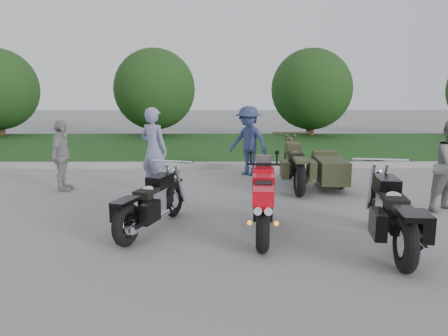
{
  "coord_description": "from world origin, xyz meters",
  "views": [
    {
      "loc": [
        -0.02,
        -6.25,
        2.23
      ],
      "look_at": [
        0.02,
        1.57,
        0.8
      ],
      "focal_mm": 35.0,
      "sensor_mm": 36.0,
      "label": 1
    }
  ],
  "objects_px": {
    "sportbike_red": "(263,201)",
    "cruiser_sidecar": "(315,168)",
    "cruiser_left": "(150,205)",
    "person_denim": "(248,141)",
    "person_back": "(62,156)",
    "person_stripe": "(154,150)",
    "cruiser_right": "(392,216)"
  },
  "relations": [
    {
      "from": "sportbike_red",
      "to": "person_stripe",
      "type": "relative_size",
      "value": 1.1
    },
    {
      "from": "cruiser_right",
      "to": "person_back",
      "type": "height_order",
      "value": "person_back"
    },
    {
      "from": "cruiser_left",
      "to": "person_back",
      "type": "xyz_separation_m",
      "value": [
        -2.37,
        2.82,
        0.35
      ]
    },
    {
      "from": "cruiser_sidecar",
      "to": "person_back",
      "type": "bearing_deg",
      "value": -175.82
    },
    {
      "from": "cruiser_sidecar",
      "to": "person_denim",
      "type": "relative_size",
      "value": 1.44
    },
    {
      "from": "cruiser_sidecar",
      "to": "person_back",
      "type": "relative_size",
      "value": 1.65
    },
    {
      "from": "person_denim",
      "to": "cruiser_left",
      "type": "bearing_deg",
      "value": -72.21
    },
    {
      "from": "cruiser_left",
      "to": "cruiser_right",
      "type": "distance_m",
      "value": 3.58
    },
    {
      "from": "person_denim",
      "to": "cruiser_right",
      "type": "bearing_deg",
      "value": -33.35
    },
    {
      "from": "cruiser_left",
      "to": "person_denim",
      "type": "distance_m",
      "value": 4.95
    },
    {
      "from": "sportbike_red",
      "to": "cruiser_right",
      "type": "height_order",
      "value": "sportbike_red"
    },
    {
      "from": "sportbike_red",
      "to": "cruiser_sidecar",
      "type": "height_order",
      "value": "cruiser_sidecar"
    },
    {
      "from": "cruiser_left",
      "to": "person_stripe",
      "type": "xyz_separation_m",
      "value": [
        -0.34,
        2.74,
        0.49
      ]
    },
    {
      "from": "cruiser_left",
      "to": "person_stripe",
      "type": "height_order",
      "value": "person_stripe"
    },
    {
      "from": "person_denim",
      "to": "person_back",
      "type": "bearing_deg",
      "value": -117.82
    },
    {
      "from": "cruiser_right",
      "to": "person_stripe",
      "type": "relative_size",
      "value": 1.34
    },
    {
      "from": "cruiser_right",
      "to": "person_back",
      "type": "xyz_separation_m",
      "value": [
        -5.86,
        3.63,
        0.29
      ]
    },
    {
      "from": "sportbike_red",
      "to": "person_stripe",
      "type": "height_order",
      "value": "person_stripe"
    },
    {
      "from": "cruiser_right",
      "to": "cruiser_sidecar",
      "type": "bearing_deg",
      "value": 102.36
    },
    {
      "from": "person_stripe",
      "to": "person_denim",
      "type": "xyz_separation_m",
      "value": [
        2.16,
        1.84,
        -0.03
      ]
    },
    {
      "from": "cruiser_sidecar",
      "to": "person_stripe",
      "type": "xyz_separation_m",
      "value": [
        -3.57,
        -0.27,
        0.46
      ]
    },
    {
      "from": "cruiser_sidecar",
      "to": "cruiser_right",
      "type": "bearing_deg",
      "value": -83.82
    },
    {
      "from": "sportbike_red",
      "to": "person_back",
      "type": "bearing_deg",
      "value": 148.84
    },
    {
      "from": "person_denim",
      "to": "person_back",
      "type": "distance_m",
      "value": 4.55
    },
    {
      "from": "sportbike_red",
      "to": "person_back",
      "type": "relative_size",
      "value": 1.3
    },
    {
      "from": "cruiser_sidecar",
      "to": "person_denim",
      "type": "bearing_deg",
      "value": 134.18
    },
    {
      "from": "person_stripe",
      "to": "person_denim",
      "type": "distance_m",
      "value": 2.84
    },
    {
      "from": "person_back",
      "to": "cruiser_right",
      "type": "bearing_deg",
      "value": -120.34
    },
    {
      "from": "person_denim",
      "to": "person_back",
      "type": "height_order",
      "value": "person_denim"
    },
    {
      "from": "sportbike_red",
      "to": "cruiser_left",
      "type": "bearing_deg",
      "value": 177.4
    },
    {
      "from": "cruiser_right",
      "to": "person_denim",
      "type": "distance_m",
      "value": 5.65
    },
    {
      "from": "sportbike_red",
      "to": "cruiser_left",
      "type": "relative_size",
      "value": 0.96
    }
  ]
}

